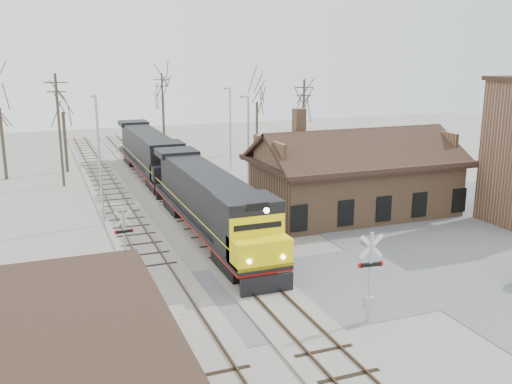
% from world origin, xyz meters
% --- Properties ---
extents(ground, '(140.00, 140.00, 0.00)m').
position_xyz_m(ground, '(0.00, 0.00, 0.00)').
color(ground, '#A6A196').
rests_on(ground, ground).
extents(road, '(60.00, 9.00, 0.03)m').
position_xyz_m(road, '(0.00, 0.00, 0.01)').
color(road, '#5B5B5F').
rests_on(road, ground).
extents(parking_lot, '(22.00, 26.00, 0.03)m').
position_xyz_m(parking_lot, '(18.00, 4.00, 0.02)').
color(parking_lot, '#5B5B5F').
rests_on(parking_lot, ground).
extents(track_main, '(3.40, 90.00, 0.24)m').
position_xyz_m(track_main, '(0.00, 15.00, 0.07)').
color(track_main, '#A6A196').
rests_on(track_main, ground).
extents(track_siding, '(3.40, 90.00, 0.24)m').
position_xyz_m(track_siding, '(-4.50, 15.00, 0.07)').
color(track_siding, '#A6A196').
rests_on(track_siding, ground).
extents(depot, '(15.20, 9.31, 7.90)m').
position_xyz_m(depot, '(11.99, 12.00, 2.41)').
color(depot, '#886246').
rests_on(depot, ground).
extents(locomotive_lead, '(3.03, 20.27, 4.50)m').
position_xyz_m(locomotive_lead, '(0.00, 9.60, 2.36)').
color(locomotive_lead, black).
rests_on(locomotive_lead, ground).
extents(locomotive_trailing, '(3.03, 20.27, 4.26)m').
position_xyz_m(locomotive_trailing, '(0.00, 30.15, 2.36)').
color(locomotive_trailing, black).
rests_on(locomotive_trailing, ground).
extents(crossbuck_near, '(1.22, 0.32, 4.26)m').
position_xyz_m(crossbuck_near, '(3.16, -4.25, 1.99)').
color(crossbuck_near, '#A5A8AD').
rests_on(crossbuck_near, ground).
extents(crossbuck_far, '(1.06, 0.28, 3.69)m').
position_xyz_m(crossbuck_far, '(-6.12, 5.74, 1.76)').
color(crossbuck_far, '#A5A8AD').
rests_on(crossbuck_far, ground).
extents(streetlight_a, '(0.25, 2.04, 9.10)m').
position_xyz_m(streetlight_a, '(-6.21, 15.70, 5.09)').
color(streetlight_a, '#A5A8AD').
rests_on(streetlight_a, ground).
extents(streetlight_b, '(0.25, 2.04, 8.36)m').
position_xyz_m(streetlight_b, '(6.62, 20.68, 4.71)').
color(streetlight_b, '#A5A8AD').
rests_on(streetlight_b, ground).
extents(streetlight_c, '(0.25, 2.04, 8.37)m').
position_xyz_m(streetlight_c, '(8.91, 32.25, 4.72)').
color(streetlight_c, '#A5A8AD').
rests_on(streetlight_c, ground).
extents(utility_pole_a, '(2.00, 0.24, 10.13)m').
position_xyz_m(utility_pole_a, '(-8.17, 29.22, 5.29)').
color(utility_pole_a, '#382D23').
rests_on(utility_pole_a, ground).
extents(utility_pole_b, '(2.00, 0.24, 9.42)m').
position_xyz_m(utility_pole_b, '(5.07, 47.30, 4.93)').
color(utility_pole_b, '#382D23').
rests_on(utility_pole_b, ground).
extents(utility_pole_c, '(2.00, 0.24, 9.32)m').
position_xyz_m(utility_pole_c, '(15.08, 27.31, 4.88)').
color(utility_pole_c, '#382D23').
rests_on(utility_pole_c, ground).
extents(tree_b, '(4.09, 4.09, 10.01)m').
position_xyz_m(tree_b, '(-7.47, 35.90, 7.12)').
color(tree_b, '#382D23').
rests_on(tree_b, ground).
extents(tree_c, '(4.47, 4.47, 10.96)m').
position_xyz_m(tree_c, '(5.00, 46.90, 7.80)').
color(tree_c, '#382D23').
rests_on(tree_c, ground).
extents(tree_d, '(4.08, 4.08, 10.00)m').
position_xyz_m(tree_d, '(14.95, 39.90, 7.11)').
color(tree_d, '#382D23').
rests_on(tree_d, ground).
extents(tree_e, '(3.48, 3.48, 8.51)m').
position_xyz_m(tree_e, '(18.83, 35.58, 6.05)').
color(tree_e, '#382D23').
rests_on(tree_e, ground).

